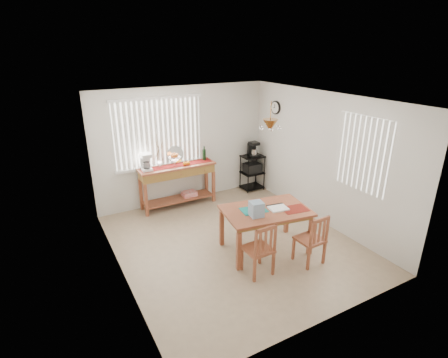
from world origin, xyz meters
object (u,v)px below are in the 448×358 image
wire_cart (252,169)px  chair_left (259,250)px  sideboard (178,176)px  dining_table (266,214)px  chair_right (312,240)px  cart_items (253,149)px

wire_cart → chair_left: 3.50m
sideboard → chair_left: size_ratio=1.88×
sideboard → dining_table: 2.51m
chair_left → chair_right: size_ratio=1.01×
sideboard → chair_left: (0.14, -2.98, -0.27)m
sideboard → wire_cart: (1.96, 0.01, -0.19)m
chair_left → cart_items: bearing=58.7°
wire_cart → chair_right: 3.27m
wire_cart → dining_table: size_ratio=0.55×
cart_items → dining_table: bearing=-118.5°
dining_table → sideboard: bearing=104.6°
dining_table → chair_left: (-0.49, -0.55, -0.25)m
wire_cart → cart_items: 0.51m
sideboard → cart_items: size_ratio=4.72×
chair_left → chair_right: chair_left is taller
dining_table → cart_items: bearing=61.5°
cart_items → chair_left: size_ratio=0.40×
wire_cart → chair_right: bearing=-106.1°
chair_left → sideboard: bearing=92.7°
cart_items → chair_right: 3.33m
sideboard → dining_table: sideboard is taller
sideboard → chair_right: bearing=-71.4°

